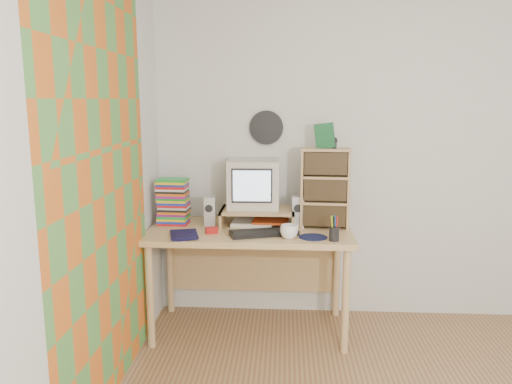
# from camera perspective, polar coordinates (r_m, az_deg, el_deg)

# --- Properties ---
(back_wall) EXTENTS (3.50, 0.00, 3.50)m
(back_wall) POSITION_cam_1_polar(r_m,az_deg,el_deg) (3.82, 15.32, 4.38)
(back_wall) COLOR silver
(back_wall) RESTS_ON floor
(left_wall) EXTENTS (0.00, 3.50, 3.50)m
(left_wall) POSITION_cam_1_polar(r_m,az_deg,el_deg) (2.22, -22.32, -0.23)
(left_wall) COLOR silver
(left_wall) RESTS_ON floor
(curtain) EXTENTS (0.00, 2.20, 2.20)m
(curtain) POSITION_cam_1_polar(r_m,az_deg,el_deg) (2.66, -16.97, -0.44)
(curtain) COLOR #C75D1C
(curtain) RESTS_ON left_wall
(wall_disc) EXTENTS (0.25, 0.02, 0.25)m
(wall_disc) POSITION_cam_1_polar(r_m,az_deg,el_deg) (3.70, 1.19, 7.37)
(wall_disc) COLOR black
(wall_disc) RESTS_ON back_wall
(desk) EXTENTS (1.40, 0.70, 0.75)m
(desk) POSITION_cam_1_polar(r_m,az_deg,el_deg) (3.57, -0.65, -6.07)
(desk) COLOR tan
(desk) RESTS_ON floor
(monitor_riser) EXTENTS (0.52, 0.30, 0.12)m
(monitor_riser) POSITION_cam_1_polar(r_m,az_deg,el_deg) (3.54, 0.19, -2.37)
(monitor_riser) COLOR tan
(monitor_riser) RESTS_ON desk
(crt_monitor) EXTENTS (0.37, 0.37, 0.34)m
(crt_monitor) POSITION_cam_1_polar(r_m,az_deg,el_deg) (3.55, -0.33, 0.92)
(crt_monitor) COLOR beige
(crt_monitor) RESTS_ON monitor_riser
(speaker_left) EXTENTS (0.09, 0.09, 0.21)m
(speaker_left) POSITION_cam_1_polar(r_m,az_deg,el_deg) (3.53, -5.30, -2.24)
(speaker_left) COLOR #B9BABF
(speaker_left) RESTS_ON desk
(speaker_right) EXTENTS (0.09, 0.09, 0.22)m
(speaker_right) POSITION_cam_1_polar(r_m,az_deg,el_deg) (3.51, 4.79, -2.25)
(speaker_right) COLOR #B9BABF
(speaker_right) RESTS_ON desk
(keyboard) EXTENTS (0.47, 0.28, 0.03)m
(keyboard) POSITION_cam_1_polar(r_m,az_deg,el_deg) (3.31, 0.91, -4.68)
(keyboard) COLOR black
(keyboard) RESTS_ON desk
(dvd_stack) EXTENTS (0.22, 0.16, 0.30)m
(dvd_stack) POSITION_cam_1_polar(r_m,az_deg,el_deg) (3.62, -9.42, -1.32)
(dvd_stack) COLOR brown
(dvd_stack) RESTS_ON desk
(cd_rack) EXTENTS (0.34, 0.20, 0.56)m
(cd_rack) POSITION_cam_1_polar(r_m,az_deg,el_deg) (3.50, 7.88, 0.46)
(cd_rack) COLOR tan
(cd_rack) RESTS_ON desk
(mug) EXTENTS (0.13, 0.13, 0.09)m
(mug) POSITION_cam_1_polar(r_m,az_deg,el_deg) (3.23, 3.80, -4.56)
(mug) COLOR white
(mug) RESTS_ON desk
(diary) EXTENTS (0.25, 0.21, 0.04)m
(diary) POSITION_cam_1_polar(r_m,az_deg,el_deg) (3.31, -9.75, -4.73)
(diary) COLOR black
(diary) RESTS_ON desk
(mousepad) EXTENTS (0.23, 0.23, 0.00)m
(mousepad) POSITION_cam_1_polar(r_m,az_deg,el_deg) (3.28, 6.54, -5.15)
(mousepad) COLOR #101037
(mousepad) RESTS_ON desk
(pen_cup) EXTENTS (0.07, 0.07, 0.13)m
(pen_cup) POSITION_cam_1_polar(r_m,az_deg,el_deg) (3.21, 8.93, -4.45)
(pen_cup) COLOR black
(pen_cup) RESTS_ON desk
(papers) EXTENTS (0.30, 0.23, 0.04)m
(papers) POSITION_cam_1_polar(r_m,az_deg,el_deg) (3.57, 0.42, -3.49)
(papers) COLOR white
(papers) RESTS_ON desk
(red_box) EXTENTS (0.09, 0.07, 0.04)m
(red_box) POSITION_cam_1_polar(r_m,az_deg,el_deg) (3.37, -5.10, -4.38)
(red_box) COLOR #AF1312
(red_box) RESTS_ON desk
(game_box) EXTENTS (0.13, 0.07, 0.17)m
(game_box) POSITION_cam_1_polar(r_m,az_deg,el_deg) (3.45, 7.86, 6.39)
(game_box) COLOR #1A5B32
(game_box) RESTS_ON cd_rack
(webcam) EXTENTS (0.05, 0.05, 0.08)m
(webcam) POSITION_cam_1_polar(r_m,az_deg,el_deg) (3.46, 8.95, 5.59)
(webcam) COLOR black
(webcam) RESTS_ON cd_rack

